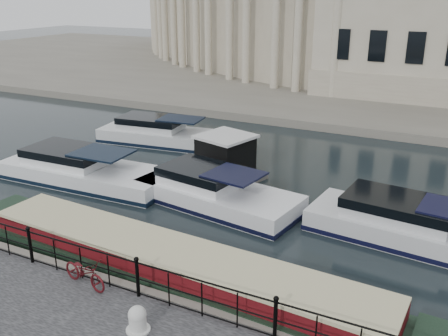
# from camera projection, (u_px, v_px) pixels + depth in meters

# --- Properties ---
(ground_plane) EXTENTS (160.00, 160.00, 0.00)m
(ground_plane) POSITION_uv_depth(u_px,v_px,m) (182.00, 274.00, 15.82)
(ground_plane) COLOR black
(ground_plane) RESTS_ON ground
(far_bank) EXTENTS (120.00, 42.00, 0.55)m
(far_bank) POSITION_uv_depth(u_px,v_px,m) (390.00, 77.00, 48.47)
(far_bank) COLOR #6B665B
(far_bank) RESTS_ON ground_plane
(railing) EXTENTS (24.14, 0.14, 1.22)m
(railing) POSITION_uv_depth(u_px,v_px,m) (137.00, 275.00, 13.52)
(railing) COLOR black
(railing) RESTS_ON near_quay
(civic_building) EXTENTS (53.55, 31.84, 16.85)m
(civic_building) POSITION_uv_depth(u_px,v_px,m) (378.00, 5.00, 42.97)
(civic_building) COLOR #ADA38C
(civic_building) RESTS_ON far_bank
(bicycle) EXTENTS (1.75, 0.87, 0.88)m
(bicycle) POSITION_uv_depth(u_px,v_px,m) (85.00, 272.00, 14.07)
(bicycle) COLOR #490D11
(bicycle) RESTS_ON near_quay
(mooring_bollard) EXTENTS (0.61, 0.61, 0.69)m
(mooring_bollard) POSITION_uv_depth(u_px,v_px,m) (138.00, 319.00, 12.26)
(mooring_bollard) COLOR silver
(mooring_bollard) RESTS_ON near_quay
(narrowboat) EXTENTS (16.92, 3.20, 1.61)m
(narrowboat) POSITION_uv_depth(u_px,v_px,m) (172.00, 273.00, 15.20)
(narrowboat) COLOR black
(narrowboat) RESTS_ON ground_plane
(harbour_hut) EXTENTS (3.68, 3.32, 2.19)m
(harbour_hut) POSITION_uv_depth(u_px,v_px,m) (225.00, 159.00, 23.40)
(harbour_hut) COLOR #6B665B
(harbour_hut) RESTS_ON ground_plane
(cabin_cruisers) EXTENTS (23.12, 10.01, 1.99)m
(cabin_cruisers) POSITION_uv_depth(u_px,v_px,m) (202.00, 180.00, 22.49)
(cabin_cruisers) COLOR white
(cabin_cruisers) RESTS_ON ground_plane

